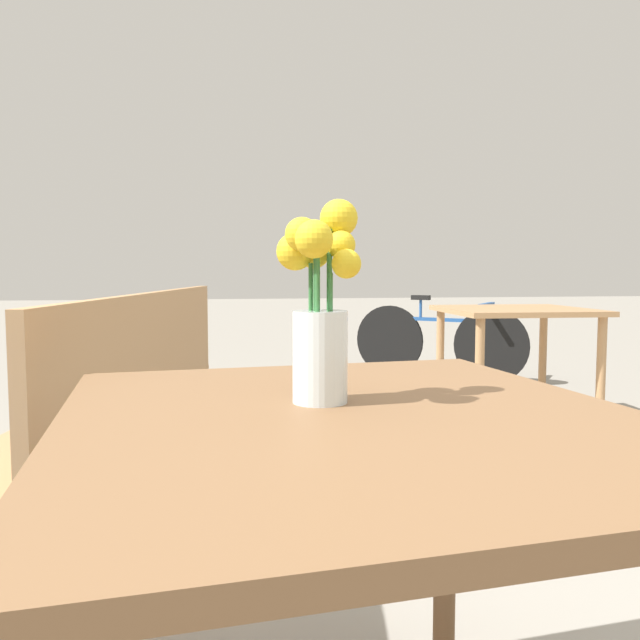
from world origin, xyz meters
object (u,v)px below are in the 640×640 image
object	(u,v)px
flower_vase	(320,312)
bicycle	(439,341)
table_back	(515,326)
table_front	(351,478)
bench_middle	(130,398)

from	to	relation	value
flower_vase	bicycle	xyz separation A→B (m)	(1.70, 4.13, -0.53)
table_back	bicycle	size ratio (longest dim) A/B	0.69
table_front	bicycle	size ratio (longest dim) A/B	0.81
flower_vase	bench_middle	distance (m)	1.43
table_front	flower_vase	world-z (taller)	flower_vase
bicycle	flower_vase	bearing A→B (deg)	-112.33
table_back	bench_middle	bearing A→B (deg)	-149.28
table_back	bicycle	world-z (taller)	bicycle
table_front	flower_vase	distance (m)	0.25
flower_vase	bicycle	size ratio (longest dim) A/B	0.26
bench_middle	table_back	world-z (taller)	bench_middle
bench_middle	bicycle	distance (m)	3.58
table_front	flower_vase	xyz separation A→B (m)	(-0.04, 0.07, 0.24)
table_front	bicycle	world-z (taller)	table_front
bicycle	bench_middle	bearing A→B (deg)	-127.37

